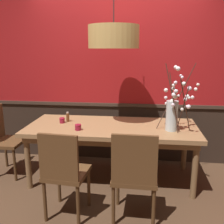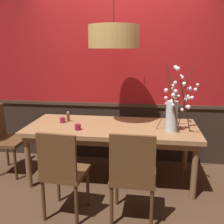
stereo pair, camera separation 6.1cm
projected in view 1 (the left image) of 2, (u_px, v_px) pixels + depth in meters
ground_plane at (112, 178)px, 3.54m from camera, size 24.00×24.00×0.00m
back_wall at (117, 72)px, 3.90m from camera, size 5.72×0.14×2.76m
dining_table at (112, 132)px, 3.38m from camera, size 2.19×0.94×0.75m
chair_near_side_right at (135, 173)px, 2.53m from camera, size 0.46×0.43×0.97m
chair_far_side_right at (139, 125)px, 4.23m from camera, size 0.43×0.43×0.90m
chair_head_west_end at (3, 137)px, 3.56m from camera, size 0.41×0.46×0.96m
chair_near_side_left at (64, 170)px, 2.59m from camera, size 0.45×0.45×0.95m
vase_with_blossoms at (173, 112)px, 3.11m from camera, size 0.45×0.54×0.81m
candle_holder_nearer_center at (78, 127)px, 3.17m from camera, size 0.08×0.08×0.07m
candle_holder_nearer_edge at (62, 120)px, 3.47m from camera, size 0.08×0.08×0.07m
condiment_bottle at (68, 117)px, 3.53m from camera, size 0.04×0.04×0.14m
pendant_lamp at (114, 37)px, 3.15m from camera, size 0.62×0.62×1.04m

